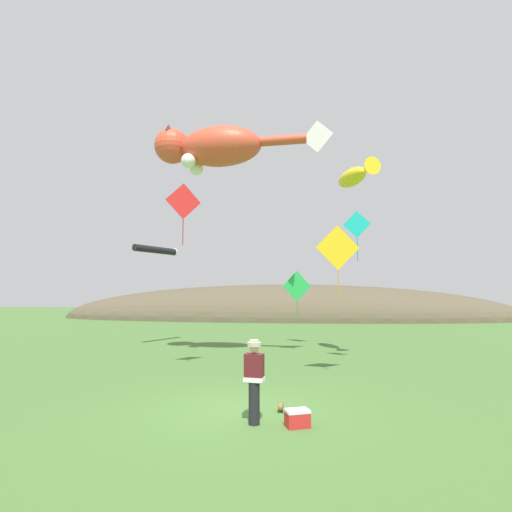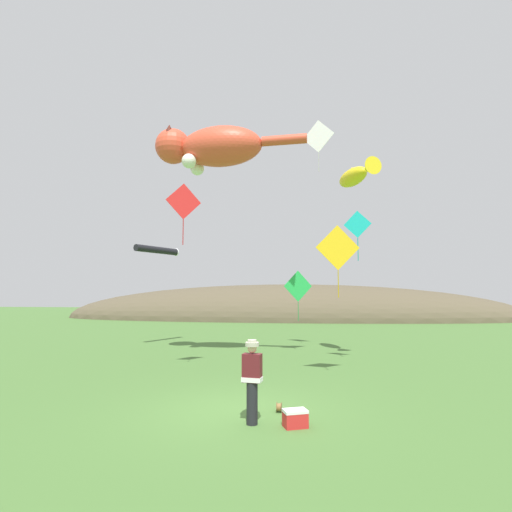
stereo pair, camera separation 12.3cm
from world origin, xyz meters
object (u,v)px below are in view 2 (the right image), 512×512
(kite_tube_streamer, at_px, (158,250))
(kite_diamond_green, at_px, (298,286))
(festival_attendant, at_px, (252,379))
(kite_giant_cat, at_px, (211,148))
(kite_diamond_red, at_px, (184,202))
(picnic_cooler, at_px, (295,418))
(kite_spool, at_px, (279,407))
(kite_diamond_white, at_px, (318,137))
(kite_fish_windsock, at_px, (356,175))
(kite_diamond_gold, at_px, (338,248))
(kite_diamond_teal, at_px, (357,225))

(kite_tube_streamer, bearing_deg, kite_diamond_green, -9.22)
(festival_attendant, bearing_deg, kite_giant_cat, 110.12)
(kite_giant_cat, distance_m, kite_diamond_red, 4.10)
(picnic_cooler, height_order, kite_tube_streamer, kite_tube_streamer)
(kite_spool, relative_size, picnic_cooler, 0.40)
(kite_spool, distance_m, picnic_cooler, 1.08)
(kite_giant_cat, distance_m, kite_diamond_white, 5.09)
(kite_giant_cat, bearing_deg, picnic_cooler, -64.21)
(festival_attendant, relative_size, kite_tube_streamer, 0.64)
(festival_attendant, relative_size, kite_diamond_green, 0.74)
(kite_spool, distance_m, kite_diamond_red, 7.87)
(kite_fish_windsock, distance_m, kite_diamond_green, 5.77)
(picnic_cooler, relative_size, kite_diamond_green, 0.24)
(kite_diamond_gold, bearing_deg, festival_attendant, -115.61)
(kite_diamond_teal, distance_m, kite_diamond_white, 5.29)
(kite_diamond_red, bearing_deg, kite_giant_cat, 84.09)
(kite_diamond_teal, height_order, kite_diamond_white, kite_diamond_white)
(kite_tube_streamer, distance_m, kite_diamond_red, 7.81)
(kite_giant_cat, relative_size, kite_diamond_white, 2.69)
(picnic_cooler, distance_m, kite_diamond_white, 13.63)
(kite_fish_windsock, bearing_deg, kite_diamond_green, 138.40)
(kite_diamond_green, bearing_deg, kite_diamond_teal, -55.35)
(kite_diamond_green, bearing_deg, picnic_cooler, -89.76)
(kite_spool, xyz_separation_m, kite_diamond_teal, (2.72, 6.11, 5.30))
(festival_attendant, xyz_separation_m, kite_spool, (0.52, 0.93, -0.84))
(kite_giant_cat, bearing_deg, kite_fish_windsock, 6.19)
(kite_giant_cat, relative_size, kite_diamond_green, 2.76)
(kite_giant_cat, height_order, kite_diamond_green, kite_giant_cat)
(kite_diamond_gold, bearing_deg, kite_tube_streamer, 141.89)
(picnic_cooler, bearing_deg, kite_diamond_white, 84.14)
(kite_fish_windsock, xyz_separation_m, kite_diamond_teal, (-0.16, -1.19, -2.33))
(kite_spool, distance_m, kite_diamond_white, 13.04)
(picnic_cooler, height_order, kite_fish_windsock, kite_fish_windsock)
(kite_diamond_red, height_order, kite_diamond_white, kite_diamond_white)
(kite_fish_windsock, bearing_deg, kite_spool, -111.54)
(kite_giant_cat, bearing_deg, kite_spool, -63.61)
(festival_attendant, bearing_deg, kite_fish_windsock, 67.54)
(kite_diamond_white, bearing_deg, kite_diamond_green, 132.71)
(kite_spool, xyz_separation_m, kite_tube_streamer, (-7.09, 10.75, 4.92))
(kite_giant_cat, bearing_deg, kite_diamond_red, -95.91)
(kite_tube_streamer, bearing_deg, kite_spool, -56.57)
(picnic_cooler, relative_size, kite_diamond_white, 0.23)
(kite_spool, distance_m, kite_diamond_gold, 5.90)
(kite_tube_streamer, distance_m, kite_diamond_gold, 11.27)
(kite_spool, xyz_separation_m, kite_diamond_red, (-3.58, 3.84, 5.87))
(kite_giant_cat, distance_m, kite_diamond_green, 7.52)
(kite_diamond_teal, height_order, kite_diamond_gold, kite_diamond_teal)
(kite_spool, bearing_deg, kite_diamond_gold, 65.31)
(picnic_cooler, height_order, kite_diamond_red, kite_diamond_red)
(kite_tube_streamer, height_order, kite_diamond_teal, kite_diamond_teal)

